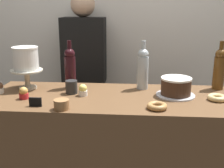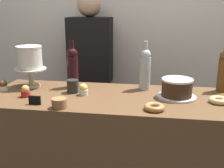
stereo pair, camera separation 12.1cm
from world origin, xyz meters
TOP-DOWN VIEW (x-y plane):
  - back_wall at (0.00, 0.88)m, footprint 6.00×0.05m
  - display_counter at (0.00, 0.00)m, footprint 1.58×0.60m
  - cake_stand_pedestal at (-0.59, 0.13)m, footprint 0.22×0.22m
  - white_layer_cake at (-0.59, 0.13)m, footprint 0.17×0.17m
  - silver_serving_platter at (0.40, 0.04)m, footprint 0.24×0.24m
  - chocolate_round_cake at (0.40, 0.04)m, footprint 0.19×0.19m
  - wine_bottle_dark_red at (-0.30, 0.16)m, footprint 0.08×0.08m
  - wine_bottle_clear at (0.19, 0.19)m, footprint 0.08×0.08m
  - wine_bottle_amber at (0.70, 0.22)m, footprint 0.08×0.08m
  - cupcake_lemon at (-0.18, -0.00)m, footprint 0.06×0.06m
  - cupcake_chocolate at (-0.73, 0.01)m, footprint 0.06×0.06m
  - cupcake_caramel at (-0.53, -0.09)m, footprint 0.06×0.06m
  - donut_glazed at (0.63, -0.02)m, footprint 0.11×0.11m
  - donut_maple at (0.26, -0.20)m, footprint 0.11×0.11m
  - cookie_stack at (-0.26, -0.25)m, footprint 0.08×0.08m
  - price_sign_chalkboard at (-0.41, -0.21)m, footprint 0.07×0.01m
  - coffee_cup_ceramic at (-0.26, 0.04)m, footprint 0.08×0.08m
  - barista_figure at (-0.29, 0.67)m, footprint 0.36×0.22m

SIDE VIEW (x-z plane):
  - display_counter at x=0.00m, z-range 0.00..0.94m
  - barista_figure at x=-0.29m, z-range 0.04..1.64m
  - silver_serving_platter at x=0.40m, z-range 0.94..0.95m
  - donut_glazed at x=0.63m, z-range 0.94..0.98m
  - donut_maple at x=0.26m, z-range 0.94..0.98m
  - price_sign_chalkboard at x=-0.41m, z-range 0.94..1.00m
  - cookie_stack at x=-0.26m, z-range 0.94..1.00m
  - cupcake_lemon at x=-0.18m, z-range 0.94..1.02m
  - cupcake_chocolate at x=-0.73m, z-range 0.94..1.02m
  - cupcake_caramel at x=-0.53m, z-range 0.94..1.02m
  - coffee_cup_ceramic at x=-0.26m, z-range 0.94..1.03m
  - chocolate_round_cake at x=0.40m, z-range 0.95..1.06m
  - cake_stand_pedestal at x=-0.59m, z-range 0.97..1.10m
  - wine_bottle_dark_red at x=-0.30m, z-range 0.93..1.25m
  - wine_bottle_clear at x=0.19m, z-range 0.93..1.25m
  - wine_bottle_amber at x=0.70m, z-range 0.93..1.25m
  - white_layer_cake at x=-0.59m, z-range 1.08..1.23m
  - back_wall at x=0.00m, z-range 0.00..2.60m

